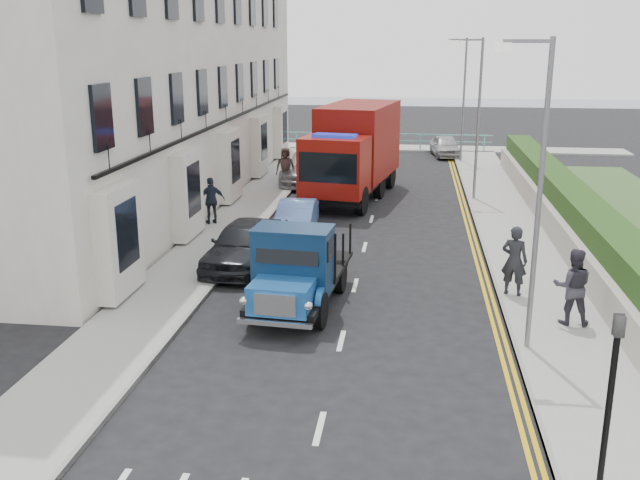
{
  "coord_description": "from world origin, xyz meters",
  "views": [
    {
      "loc": [
        1.53,
        -17.62,
        6.95
      ],
      "look_at": [
        -1.01,
        1.8,
        1.4
      ],
      "focal_mm": 40.0,
      "sensor_mm": 36.0,
      "label": 1
    }
  ],
  "objects_px": {
    "lamp_near": "(535,180)",
    "lamp_mid": "(476,110)",
    "red_lorry": "(354,149)",
    "parked_car_front": "(244,244)",
    "pedestrian_east_near": "(514,261)",
    "lamp_far": "(462,93)",
    "bedford_lorry": "(295,274)"
  },
  "relations": [
    {
      "from": "lamp_near",
      "to": "lamp_mid",
      "type": "height_order",
      "value": "same"
    },
    {
      "from": "lamp_near",
      "to": "red_lorry",
      "type": "xyz_separation_m",
      "value": [
        -5.24,
        15.94,
        -1.81
      ]
    },
    {
      "from": "parked_car_front",
      "to": "pedestrian_east_near",
      "type": "bearing_deg",
      "value": -6.94
    },
    {
      "from": "parked_car_front",
      "to": "lamp_far",
      "type": "bearing_deg",
      "value": 75.09
    },
    {
      "from": "lamp_near",
      "to": "parked_car_front",
      "type": "height_order",
      "value": "lamp_near"
    },
    {
      "from": "red_lorry",
      "to": "parked_car_front",
      "type": "distance_m",
      "value": 11.04
    },
    {
      "from": "red_lorry",
      "to": "lamp_mid",
      "type": "bearing_deg",
      "value": 10.29
    },
    {
      "from": "bedford_lorry",
      "to": "red_lorry",
      "type": "xyz_separation_m",
      "value": [
        0.32,
        14.32,
        1.12
      ]
    },
    {
      "from": "lamp_mid",
      "to": "pedestrian_east_near",
      "type": "distance_m",
      "value": 12.83
    },
    {
      "from": "lamp_far",
      "to": "parked_car_front",
      "type": "relative_size",
      "value": 1.59
    },
    {
      "from": "pedestrian_east_near",
      "to": "lamp_far",
      "type": "bearing_deg",
      "value": -69.21
    },
    {
      "from": "lamp_near",
      "to": "bedford_lorry",
      "type": "xyz_separation_m",
      "value": [
        -5.56,
        1.62,
        -2.92
      ]
    },
    {
      "from": "lamp_near",
      "to": "red_lorry",
      "type": "height_order",
      "value": "lamp_near"
    },
    {
      "from": "lamp_near",
      "to": "red_lorry",
      "type": "relative_size",
      "value": 0.86
    },
    {
      "from": "pedestrian_east_near",
      "to": "parked_car_front",
      "type": "bearing_deg",
      "value": 7.61
    },
    {
      "from": "lamp_far",
      "to": "red_lorry",
      "type": "bearing_deg",
      "value": -117.52
    },
    {
      "from": "lamp_far",
      "to": "bedford_lorry",
      "type": "height_order",
      "value": "lamp_far"
    },
    {
      "from": "bedford_lorry",
      "to": "lamp_mid",
      "type": "bearing_deg",
      "value": 73.66
    },
    {
      "from": "lamp_mid",
      "to": "red_lorry",
      "type": "xyz_separation_m",
      "value": [
        -5.24,
        -0.06,
        -1.81
      ]
    },
    {
      "from": "red_lorry",
      "to": "parked_car_front",
      "type": "bearing_deg",
      "value": -93.76
    },
    {
      "from": "lamp_far",
      "to": "parked_car_front",
      "type": "bearing_deg",
      "value": -110.59
    },
    {
      "from": "lamp_near",
      "to": "parked_car_front",
      "type": "distance_m",
      "value": 9.95
    },
    {
      "from": "lamp_near",
      "to": "pedestrian_east_near",
      "type": "bearing_deg",
      "value": 86.37
    },
    {
      "from": "red_lorry",
      "to": "pedestrian_east_near",
      "type": "height_order",
      "value": "red_lorry"
    },
    {
      "from": "bedford_lorry",
      "to": "pedestrian_east_near",
      "type": "xyz_separation_m",
      "value": [
        5.78,
        1.89,
        0.02
      ]
    },
    {
      "from": "bedford_lorry",
      "to": "red_lorry",
      "type": "bearing_deg",
      "value": 93.52
    },
    {
      "from": "lamp_mid",
      "to": "pedestrian_east_near",
      "type": "xyz_separation_m",
      "value": [
        0.22,
        -12.49,
        -2.9
      ]
    },
    {
      "from": "bedford_lorry",
      "to": "pedestrian_east_near",
      "type": "relative_size",
      "value": 2.59
    },
    {
      "from": "red_lorry",
      "to": "pedestrian_east_near",
      "type": "relative_size",
      "value": 4.19
    },
    {
      "from": "lamp_mid",
      "to": "pedestrian_east_near",
      "type": "bearing_deg",
      "value": -88.98
    },
    {
      "from": "lamp_near",
      "to": "red_lorry",
      "type": "distance_m",
      "value": 16.88
    },
    {
      "from": "pedestrian_east_near",
      "to": "lamp_near",
      "type": "bearing_deg",
      "value": 106.59
    }
  ]
}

